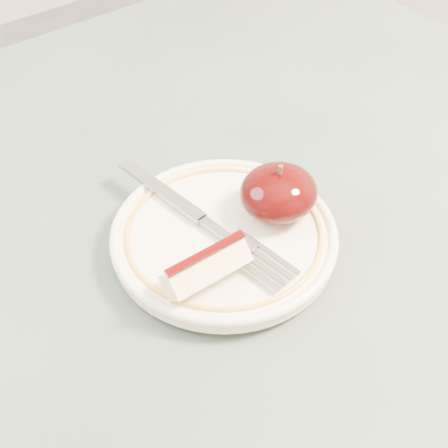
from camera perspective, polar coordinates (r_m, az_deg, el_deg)
table at (r=0.59m, az=2.42°, el=-8.28°), size 0.90×0.90×0.75m
plate at (r=0.52m, az=-0.00°, el=-1.10°), size 0.19×0.19×0.02m
apple_half at (r=0.52m, az=5.00°, el=2.90°), size 0.07×0.06×0.05m
apple_wedge at (r=0.47m, az=-1.64°, el=-3.98°), size 0.07×0.03×0.03m
fork at (r=0.52m, az=-1.88°, el=0.34°), size 0.04×0.20×0.00m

